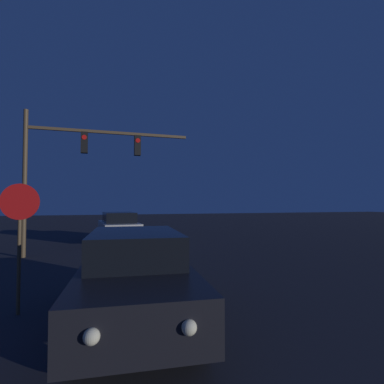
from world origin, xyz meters
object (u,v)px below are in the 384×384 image
at_px(car_near, 135,274).
at_px(stop_sign, 20,223).
at_px(car_far, 119,226).
at_px(traffic_signal_mast, 74,158).

distance_m(car_near, stop_sign, 2.56).
xyz_separation_m(car_far, stop_sign, (-2.54, -10.90, 0.93)).
bearing_deg(car_near, stop_sign, -20.50).
relative_size(traffic_signal_mast, stop_sign, 2.66).
bearing_deg(car_near, car_far, -87.30).
bearing_deg(stop_sign, traffic_signal_mast, 86.12).
distance_m(car_near, car_far, 11.91).
relative_size(car_near, car_far, 1.00).
bearing_deg(traffic_signal_mast, car_far, 62.88).
height_order(traffic_signal_mast, stop_sign, traffic_signal_mast).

